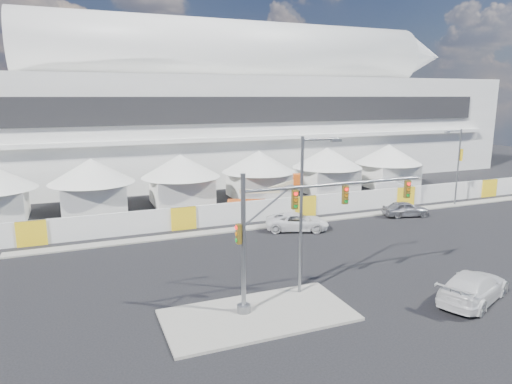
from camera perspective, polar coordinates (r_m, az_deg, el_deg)
name	(u,v)px	position (r m, az deg, el deg)	size (l,w,h in m)	color
ground	(327,279)	(30.02, 8.92, -10.72)	(160.00, 160.00, 0.00)	black
median_island	(258,315)	(25.09, 0.28, -15.13)	(10.00, 5.00, 0.15)	gray
far_curb	(432,207)	(51.24, 21.17, -1.79)	(80.00, 1.20, 0.12)	gray
stadium	(237,110)	(69.21, -2.33, 10.22)	(80.00, 24.80, 21.98)	silver
tent_row	(221,173)	(50.67, -4.40, 2.41)	(53.40, 8.40, 5.40)	silver
hoarding_fence	(305,206)	(44.56, 6.13, -1.76)	(70.00, 0.25, 2.00)	silver
scaffold_tower	(455,129)	(85.11, 23.67, 7.23)	(4.40, 4.40, 12.00)	#595B60
sedan_silver	(406,209)	(46.54, 18.21, -2.03)	(4.41, 1.77, 1.50)	#9FA0A4
pickup_curb	(297,222)	(39.90, 5.16, -3.73)	(5.46, 2.52, 1.52)	white
pickup_near	(473,287)	(29.20, 25.51, -10.64)	(5.93, 2.41, 1.72)	silver
lot_car_a	(396,187)	(57.14, 17.09, 0.58)	(4.71, 1.64, 1.55)	silver
lot_car_b	(461,187)	(60.56, 24.30, 0.58)	(4.07, 1.64, 1.39)	black
traffic_mast	(286,231)	(24.55, 3.73, -4.86)	(11.44, 0.73, 7.53)	slate
streetlight_median	(305,205)	(26.09, 6.15, -1.61)	(2.54, 0.25, 9.16)	slate
streetlight_curb	(457,162)	(52.39, 23.84, 3.49)	(2.41, 0.54, 8.14)	slate
boom_lift	(254,201)	(46.11, -0.31, -1.18)	(7.86, 2.93, 3.86)	#D65114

